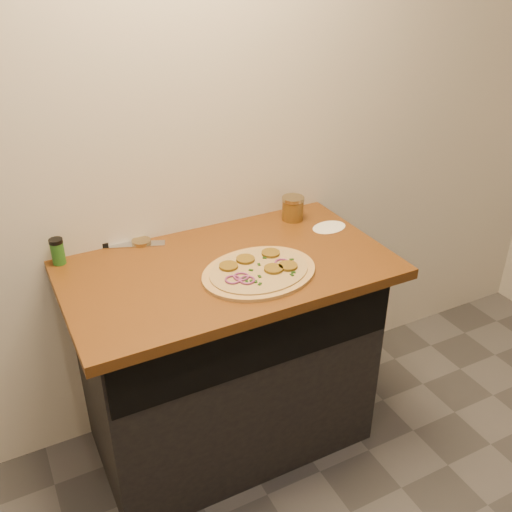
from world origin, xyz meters
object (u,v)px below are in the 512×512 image
salsa_jar (293,208)px  spice_shaker (58,251)px  chefs_knife (112,245)px  pizza (259,271)px

salsa_jar → spice_shaker: bearing=176.2°
salsa_jar → chefs_knife: bearing=171.8°
pizza → salsa_jar: 0.48m
spice_shaker → salsa_jar: bearing=-3.8°
chefs_knife → pizza: bearing=-47.0°
pizza → chefs_knife: pizza is taller
salsa_jar → spice_shaker: (-0.95, 0.06, -0.00)m
pizza → spice_shaker: 0.74m
chefs_knife → salsa_jar: size_ratio=3.28×
chefs_knife → spice_shaker: spice_shaker is taller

